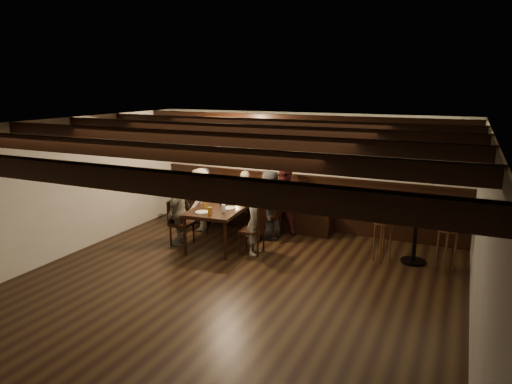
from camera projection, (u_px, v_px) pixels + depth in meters
The scene contains 27 objects.
room at pixel (267, 189), 8.40m from camera, with size 7.00×7.00×7.00m.
dining_table at pixel (225, 207), 8.67m from camera, with size 1.07×2.04×0.74m.
chair_left_near at pixel (202, 218), 9.41m from camera, with size 0.44×0.44×0.88m.
chair_left_far at pixel (181, 231), 8.58m from camera, with size 0.43×0.43×0.86m.
chair_right_near at pixel (269, 223), 8.93m from camera, with size 0.48×0.48×0.97m.
chair_right_far at pixel (253, 239), 8.11m from camera, with size 0.44×0.44×0.88m.
person_bench_left at pixel (203, 196), 9.80m from camera, with size 0.60×0.39×1.22m, color #262628.
person_bench_centre at pixel (245, 198), 9.65m from camera, with size 0.44×0.29×1.20m, color gray.
person_bench_right at pixel (284, 199), 9.20m from camera, with size 0.67×0.52×1.37m, color #5B1F24.
person_left_near at pixel (200, 200), 9.33m from camera, with size 0.84×0.48×1.29m, color #BEB3A0.
person_left_far at pixel (179, 211), 8.50m from camera, with size 0.74×0.31×1.27m, color slate.
person_right_near at pixel (270, 205), 8.84m from camera, with size 0.66×0.43×1.34m, color black.
person_right_far at pixel (255, 221), 8.03m from camera, with size 0.43×0.29×1.19m, color #A49C8A.
pint_a at pixel (226, 191), 9.37m from camera, with size 0.07×0.07×0.14m, color #BF7219.
pint_b at pixel (250, 194), 9.15m from camera, with size 0.07×0.07×0.14m, color #BF7219.
pint_c at pixel (213, 198), 8.82m from camera, with size 0.07×0.07×0.14m, color #BF7219.
pint_d at pixel (244, 199), 8.72m from camera, with size 0.07×0.07×0.14m, color silver.
pint_e at pixel (205, 205), 8.29m from camera, with size 0.07×0.07×0.14m, color #BF7219.
pint_f at pixel (224, 208), 8.07m from camera, with size 0.07×0.07×0.14m, color silver.
pint_g at pixel (210, 211), 7.89m from camera, with size 0.07×0.07×0.14m, color #BF7219.
plate_near at pixel (202, 212), 8.06m from camera, with size 0.24×0.24×0.01m, color white.
plate_far at pixel (228, 208), 8.32m from camera, with size 0.24×0.24×0.01m, color white.
condiment_caddy at pixel (224, 201), 8.59m from camera, with size 0.15×0.10×0.12m, color black.
candle at pixel (237, 199), 8.88m from camera, with size 0.05×0.05×0.05m, color beige.
high_top_table at pixel (416, 225), 7.59m from camera, with size 0.57×0.57×1.01m.
bar_stool_left at pixel (382, 241), 7.68m from camera, with size 0.32×0.34×1.02m.
bar_stool_right at pixel (446, 248), 7.31m from camera, with size 0.33×0.35×1.02m.
Camera 1 is at (2.97, -5.30, 2.94)m, focal length 32.00 mm.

